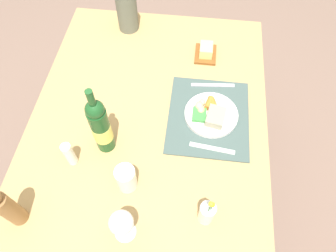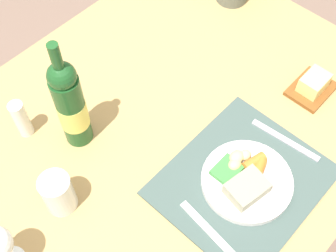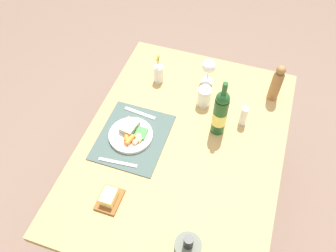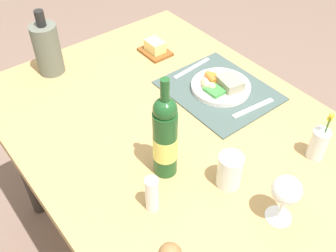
# 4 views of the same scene
# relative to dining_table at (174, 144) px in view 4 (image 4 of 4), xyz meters

# --- Properties ---
(ground_plane) EXTENTS (8.00, 8.00, 0.00)m
(ground_plane) POSITION_rel_dining_table_xyz_m (0.00, 0.00, -0.68)
(ground_plane) COLOR #775F52
(dining_table) EXTENTS (1.34, 0.99, 0.78)m
(dining_table) POSITION_rel_dining_table_xyz_m (0.00, 0.00, 0.00)
(dining_table) COLOR tan
(dining_table) RESTS_ON ground_plane
(placemat) EXTENTS (0.40, 0.34, 0.01)m
(placemat) POSITION_rel_dining_table_xyz_m (0.04, -0.25, 0.10)
(placemat) COLOR #3F524E
(placemat) RESTS_ON dining_table
(dinner_plate) EXTENTS (0.22, 0.22, 0.05)m
(dinner_plate) POSITION_rel_dining_table_xyz_m (0.04, -0.26, 0.12)
(dinner_plate) COLOR white
(dinner_plate) RESTS_ON placemat
(fork) EXTENTS (0.04, 0.18, 0.00)m
(fork) POSITION_rel_dining_table_xyz_m (-0.11, -0.27, 0.10)
(fork) COLOR silver
(fork) RESTS_ON placemat
(knife) EXTENTS (0.03, 0.19, 0.00)m
(knife) POSITION_rel_dining_table_xyz_m (0.21, -0.26, 0.10)
(knife) COLOR silver
(knife) RESTS_ON placemat
(salt_shaker) EXTENTS (0.04, 0.04, 0.12)m
(salt_shaker) POSITION_rel_dining_table_xyz_m (-0.23, 0.26, 0.15)
(salt_shaker) COLOR white
(salt_shaker) RESTS_ON dining_table
(wine_glass) EXTENTS (0.08, 0.08, 0.16)m
(wine_glass) POSITION_rel_dining_table_xyz_m (-0.46, 0.01, 0.21)
(wine_glass) COLOR white
(wine_glass) RESTS_ON dining_table
(cooler_bottle) EXTENTS (0.10, 0.10, 0.26)m
(cooler_bottle) POSITION_rel_dining_table_xyz_m (0.55, 0.18, 0.20)
(cooler_bottle) COLOR #5E6356
(cooler_bottle) RESTS_ON dining_table
(wine_bottle) EXTENTS (0.07, 0.07, 0.34)m
(wine_bottle) POSITION_rel_dining_table_xyz_m (-0.14, 0.15, 0.23)
(wine_bottle) COLOR #1B4E22
(wine_bottle) RESTS_ON dining_table
(flower_vase) EXTENTS (0.05, 0.05, 0.18)m
(flower_vase) POSITION_rel_dining_table_xyz_m (-0.38, -0.26, 0.15)
(flower_vase) COLOR silver
(flower_vase) RESTS_ON dining_table
(butter_dish) EXTENTS (0.13, 0.10, 0.06)m
(butter_dish) POSITION_rel_dining_table_xyz_m (0.40, -0.22, 0.12)
(butter_dish) COLOR brown
(butter_dish) RESTS_ON dining_table
(water_tumbler) EXTENTS (0.07, 0.07, 0.11)m
(water_tumbler) POSITION_rel_dining_table_xyz_m (-0.29, 0.03, 0.14)
(water_tumbler) COLOR silver
(water_tumbler) RESTS_ON dining_table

